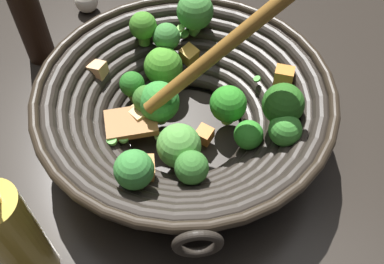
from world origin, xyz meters
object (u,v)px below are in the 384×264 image
garlic_bulb (86,1)px  cooking_oil_bottle (14,236)px  soy_sauce_bottle (30,20)px  wok (185,105)px

garlic_bulb → cooking_oil_bottle: bearing=15.2°
soy_sauce_bottle → garlic_bulb: size_ratio=4.46×
wok → cooking_oil_bottle: 0.27m
garlic_bulb → wok: bearing=46.9°
soy_sauce_bottle → garlic_bulb: soy_sauce_bottle is taller
wok → cooking_oil_bottle: wok is taller
cooking_oil_bottle → wok: bearing=152.5°
wok → cooking_oil_bottle: (0.24, -0.12, 0.02)m
wok → soy_sauce_bottle: 0.30m
soy_sauce_bottle → cooking_oil_bottle: bearing=24.8°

